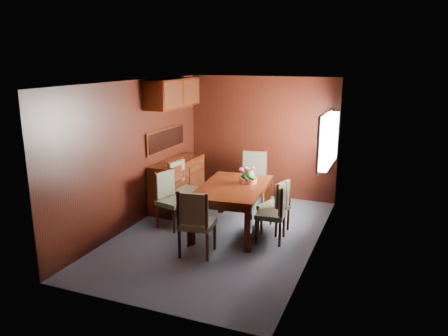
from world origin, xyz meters
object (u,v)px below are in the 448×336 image
at_px(dining_table, 233,192).
at_px(chair_left_near, 170,196).
at_px(chair_head, 195,220).
at_px(sideboard, 178,183).
at_px(flower_centerpiece, 248,174).
at_px(chair_right_near, 275,210).

height_order(dining_table, chair_left_near, chair_left_near).
xyz_separation_m(dining_table, chair_head, (-0.15, -1.10, -0.10)).
bearing_deg(dining_table, chair_head, -102.34).
bearing_deg(chair_head, sideboard, 116.72).
bearing_deg(chair_left_near, flower_centerpiece, 125.16).
height_order(sideboard, dining_table, sideboard).
bearing_deg(chair_left_near, dining_table, 116.39).
xyz_separation_m(dining_table, chair_left_near, (-1.03, -0.22, -0.12)).
xyz_separation_m(chair_right_near, chair_head, (-0.90, -0.92, 0.04)).
bearing_deg(chair_left_near, chair_right_near, 105.65).
bearing_deg(flower_centerpiece, chair_left_near, -159.05).
bearing_deg(flower_centerpiece, sideboard, 163.03).
height_order(chair_right_near, chair_head, chair_head).
xyz_separation_m(chair_head, flower_centerpiece, (0.32, 1.34, 0.35)).
distance_m(dining_table, chair_left_near, 1.06).
bearing_deg(chair_right_near, chair_left_near, 86.45).
distance_m(dining_table, chair_right_near, 0.79).
xyz_separation_m(dining_table, chair_right_near, (0.76, -0.18, -0.14)).
bearing_deg(sideboard, dining_table, -27.27).
xyz_separation_m(chair_left_near, flower_centerpiece, (1.20, 0.46, 0.37)).
relative_size(dining_table, chair_right_near, 1.84).
bearing_deg(dining_table, chair_right_near, -18.01).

